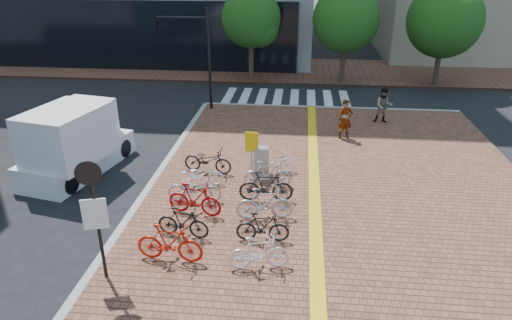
# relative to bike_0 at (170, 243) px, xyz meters

# --- Properties ---
(ground) EXTENTS (120.00, 120.00, 0.00)m
(ground) POSITION_rel_bike_0_xyz_m (2.01, 2.55, -0.71)
(ground) COLOR black
(ground) RESTS_ON ground
(kerb_north) EXTENTS (14.00, 0.25, 0.15)m
(kerb_north) POSITION_rel_bike_0_xyz_m (5.01, 14.55, -0.64)
(kerb_north) COLOR gray
(kerb_north) RESTS_ON ground
(far_sidewalk) EXTENTS (70.00, 8.00, 0.15)m
(far_sidewalk) POSITION_rel_bike_0_xyz_m (2.01, 23.55, -0.64)
(far_sidewalk) COLOR brown
(far_sidewalk) RESTS_ON ground
(crosswalk) EXTENTS (7.50, 4.00, 0.01)m
(crosswalk) POSITION_rel_bike_0_xyz_m (2.51, 16.55, -0.71)
(crosswalk) COLOR silver
(crosswalk) RESTS_ON ground
(street_trees) EXTENTS (16.20, 4.60, 6.35)m
(street_trees) POSITION_rel_bike_0_xyz_m (7.05, 20.00, 3.39)
(street_trees) COLOR #38281E
(street_trees) RESTS_ON far_sidewalk
(bike_0) EXTENTS (1.90, 0.66, 1.12)m
(bike_0) POSITION_rel_bike_0_xyz_m (0.00, 0.00, 0.00)
(bike_0) COLOR red
(bike_0) RESTS_ON sidewalk
(bike_1) EXTENTS (1.66, 0.69, 0.96)m
(bike_1) POSITION_rel_bike_0_xyz_m (0.07, 1.19, -0.08)
(bike_1) COLOR black
(bike_1) RESTS_ON sidewalk
(bike_2) EXTENTS (1.87, 0.82, 1.09)m
(bike_2) POSITION_rel_bike_0_xyz_m (0.12, 2.49, -0.02)
(bike_2) COLOR #A50B0D
(bike_2) RESTS_ON sidewalk
(bike_3) EXTENTS (1.85, 0.72, 0.96)m
(bike_3) POSITION_rel_bike_0_xyz_m (-0.07, 3.33, -0.08)
(bike_3) COLOR #A3A3A8
(bike_3) RESTS_ON sidewalk
(bike_4) EXTENTS (1.74, 0.83, 0.88)m
(bike_4) POSITION_rel_bike_0_xyz_m (-0.13, 4.51, -0.12)
(bike_4) COLOR white
(bike_4) RESTS_ON sidewalk
(bike_5) EXTENTS (1.98, 0.95, 1.00)m
(bike_5) POSITION_rel_bike_0_xyz_m (-0.08, 5.63, -0.06)
(bike_5) COLOR black
(bike_5) RESTS_ON sidewalk
(bike_6) EXTENTS (1.71, 0.78, 0.99)m
(bike_6) POSITION_rel_bike_0_xyz_m (2.45, -0.11, -0.06)
(bike_6) COLOR white
(bike_6) RESTS_ON sidewalk
(bike_7) EXTENTS (1.58, 0.50, 0.94)m
(bike_7) POSITION_rel_bike_0_xyz_m (2.43, 1.19, -0.09)
(bike_7) COLOR black
(bike_7) RESTS_ON sidewalk
(bike_8) EXTENTS (1.89, 0.80, 1.10)m
(bike_8) POSITION_rel_bike_0_xyz_m (2.39, 2.42, -0.01)
(bike_8) COLOR #B1B1B5
(bike_8) RESTS_ON sidewalk
(bike_9) EXTENTS (1.87, 0.64, 1.11)m
(bike_9) POSITION_rel_bike_0_xyz_m (2.34, 3.59, -0.01)
(bike_9) COLOR black
(bike_9) RESTS_ON sidewalk
(bike_10) EXTENTS (1.77, 0.70, 1.03)m
(bike_10) POSITION_rel_bike_0_xyz_m (2.31, 4.60, -0.04)
(bike_10) COLOR #B2B2B7
(bike_10) RESTS_ON sidewalk
(bike_11) EXTENTS (1.84, 0.88, 0.93)m
(bike_11) POSITION_rel_bike_0_xyz_m (2.39, 5.87, -0.10)
(bike_11) COLOR white
(bike_11) RESTS_ON sidewalk
(pedestrian_a) EXTENTS (0.74, 0.56, 1.82)m
(pedestrian_a) POSITION_rel_bike_0_xyz_m (5.43, 9.82, 0.35)
(pedestrian_a) COLOR gray
(pedestrian_a) RESTS_ON sidewalk
(pedestrian_b) EXTENTS (0.89, 0.72, 1.75)m
(pedestrian_b) POSITION_rel_bike_0_xyz_m (7.50, 12.22, 0.31)
(pedestrian_b) COLOR #4E5163
(pedestrian_b) RESTS_ON sidewalk
(utility_box) EXTENTS (0.61, 0.50, 1.17)m
(utility_box) POSITION_rel_bike_0_xyz_m (1.99, 5.53, 0.02)
(utility_box) COLOR #ADADB2
(utility_box) RESTS_ON sidewalk
(yellow_sign) EXTENTS (0.49, 0.13, 1.79)m
(yellow_sign) POSITION_rel_bike_0_xyz_m (1.64, 5.46, 0.68)
(yellow_sign) COLOR #B7B7BC
(yellow_sign) RESTS_ON sidewalk
(notice_sign) EXTENTS (0.61, 0.23, 3.35)m
(notice_sign) POSITION_rel_bike_0_xyz_m (-1.49, -0.90, 1.55)
(notice_sign) COLOR black
(notice_sign) RESTS_ON sidewalk
(traffic_light_pole) EXTENTS (2.84, 1.09, 5.29)m
(traffic_light_pole) POSITION_rel_bike_0_xyz_m (-2.72, 13.63, 3.09)
(traffic_light_pole) COLOR black
(traffic_light_pole) RESTS_ON sidewalk
(box_truck) EXTENTS (3.07, 5.18, 2.81)m
(box_truck) POSITION_rel_bike_0_xyz_m (-5.27, 5.49, 0.61)
(box_truck) COLOR silver
(box_truck) RESTS_ON ground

